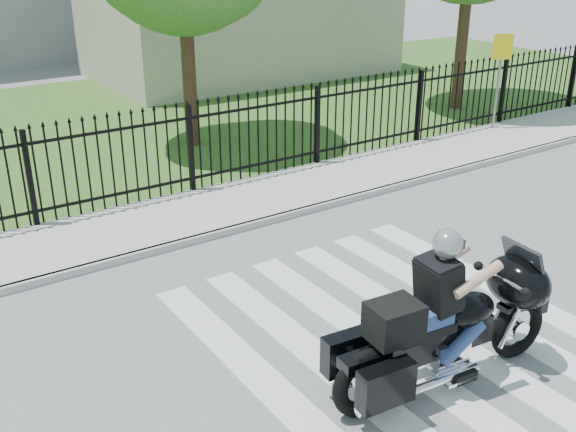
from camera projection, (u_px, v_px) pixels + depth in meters
ground at (404, 335)px, 8.66m from camera, size 120.00×120.00×0.00m
crosswalk at (404, 335)px, 8.66m from camera, size 5.00×5.50×0.01m
sidewalk at (218, 208)px, 12.45m from camera, size 40.00×2.00×0.12m
curb at (245, 226)px, 11.68m from camera, size 40.00×0.12×0.12m
grass_strip at (91, 126)px, 17.80m from camera, size 40.00×12.00×0.02m
iron_fence at (191, 151)px, 12.88m from camera, size 26.00×0.04×1.80m
building_low at (241, 23)px, 23.77m from camera, size 10.00×6.00×3.50m
motorcycle_rider at (444, 323)px, 7.43m from camera, size 3.02×1.10×2.00m
traffic_sign at (501, 62)px, 16.60m from camera, size 0.48×0.25×2.35m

